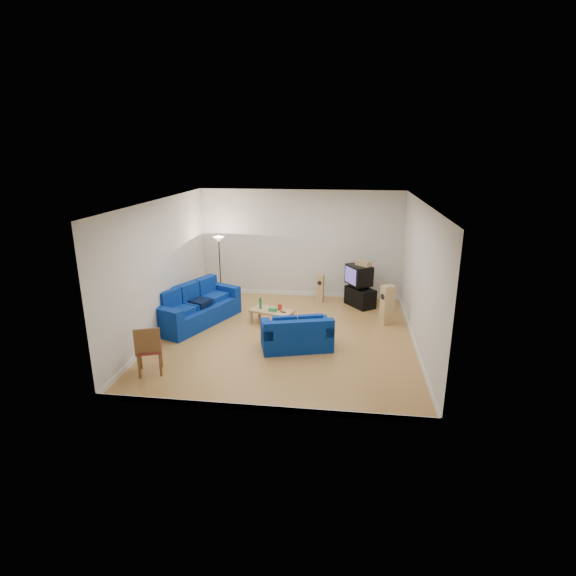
# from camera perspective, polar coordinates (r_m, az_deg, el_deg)

# --- Properties ---
(room) EXTENTS (6.01, 6.51, 3.21)m
(room) POSITION_cam_1_polar(r_m,az_deg,el_deg) (10.32, -0.29, 1.71)
(room) COLOR #98642F
(room) RESTS_ON ground
(sofa_three_seat) EXTENTS (1.95, 2.69, 0.95)m
(sofa_three_seat) POSITION_cam_1_polar(r_m,az_deg,el_deg) (11.84, -11.86, -2.65)
(sofa_three_seat) COLOR navy
(sofa_three_seat) RESTS_ON ground
(sofa_loveseat) EXTENTS (1.72, 1.25, 0.77)m
(sofa_loveseat) POSITION_cam_1_polar(r_m,az_deg,el_deg) (10.11, 1.12, -6.16)
(sofa_loveseat) COLOR navy
(sofa_loveseat) RESTS_ON ground
(coffee_table) EXTENTS (1.19, 0.85, 0.39)m
(coffee_table) POSITION_cam_1_polar(r_m,az_deg,el_deg) (11.45, -2.07, -3.06)
(coffee_table) COLOR tan
(coffee_table) RESTS_ON ground
(bottle) EXTENTS (0.09, 0.09, 0.28)m
(bottle) POSITION_cam_1_polar(r_m,az_deg,el_deg) (11.50, -3.53, -1.97)
(bottle) COLOR #197233
(bottle) RESTS_ON coffee_table
(tissue_box) EXTENTS (0.21, 0.11, 0.08)m
(tissue_box) POSITION_cam_1_polar(r_m,az_deg,el_deg) (11.35, -1.95, -2.74)
(tissue_box) COLOR green
(tissue_box) RESTS_ON coffee_table
(red_canister) EXTENTS (0.15, 0.15, 0.15)m
(red_canister) POSITION_cam_1_polar(r_m,az_deg,el_deg) (11.43, -1.05, -2.40)
(red_canister) COLOR red
(red_canister) RESTS_ON coffee_table
(remote) EXTENTS (0.15, 0.08, 0.02)m
(remote) POSITION_cam_1_polar(r_m,az_deg,el_deg) (11.26, -0.63, -3.07)
(remote) COLOR black
(remote) RESTS_ON coffee_table
(tv_stand) EXTENTS (0.92, 1.00, 0.54)m
(tv_stand) POSITION_cam_1_polar(r_m,az_deg,el_deg) (12.97, 9.14, -1.14)
(tv_stand) COLOR black
(tv_stand) RESTS_ON ground
(av_receiver) EXTENTS (0.52, 0.55, 0.10)m
(av_receiver) POSITION_cam_1_polar(r_m,az_deg,el_deg) (12.92, 9.04, 0.27)
(av_receiver) COLOR black
(av_receiver) RESTS_ON tv_stand
(television) EXTENTS (0.81, 0.88, 0.55)m
(television) POSITION_cam_1_polar(r_m,az_deg,el_deg) (12.83, 8.98, 1.66)
(television) COLOR black
(television) RESTS_ON av_receiver
(centre_speaker) EXTENTS (0.44, 0.41, 0.15)m
(centre_speaker) POSITION_cam_1_polar(r_m,az_deg,el_deg) (12.72, 9.51, 3.14)
(centre_speaker) COLOR tan
(centre_speaker) RESTS_ON television
(speaker_left) EXTENTS (0.22, 0.28, 0.83)m
(speaker_left) POSITION_cam_1_polar(r_m,az_deg,el_deg) (13.16, 4.11, -0.02)
(speaker_left) COLOR tan
(speaker_left) RESTS_ON ground
(speaker_right) EXTENTS (0.38, 0.35, 1.02)m
(speaker_right) POSITION_cam_1_polar(r_m,az_deg,el_deg) (11.70, 12.48, -2.11)
(speaker_right) COLOR tan
(speaker_right) RESTS_ON ground
(floor_lamp) EXTENTS (0.33, 0.33, 1.91)m
(floor_lamp) POSITION_cam_1_polar(r_m,az_deg,el_deg) (13.12, -8.74, 5.01)
(floor_lamp) COLOR black
(floor_lamp) RESTS_ON ground
(dining_chair) EXTENTS (0.64, 0.64, 1.03)m
(dining_chair) POSITION_cam_1_polar(r_m,az_deg,el_deg) (9.29, -17.28, -7.25)
(dining_chair) COLOR brown
(dining_chair) RESTS_ON ground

